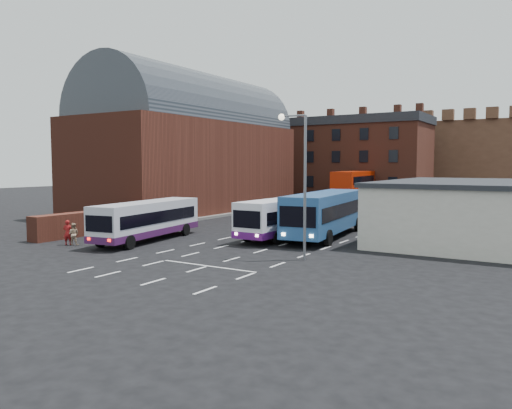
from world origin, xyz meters
The scene contains 13 objects.
ground centered at (0.00, 0.00, 0.00)m, with size 180.00×180.00×0.00m, color black.
railway_station centered at (-15.50, 21.00, 7.64)m, with size 12.00×28.00×16.00m.
forecourt_wall centered at (-10.20, 2.00, 0.90)m, with size 1.20×10.00×1.80m, color #602B1E.
cream_building centered at (15.00, 14.00, 2.16)m, with size 10.40×16.40×4.25m.
brick_terrace centered at (-6.00, 46.00, 5.50)m, with size 22.00×10.00×11.00m, color brown.
castle_keep centered at (6.00, 66.00, 6.00)m, with size 22.00×22.00×12.00m, color brown.
bus_white_outbound centered at (-4.07, 1.92, 1.64)m, with size 3.83×10.42×2.78m.
bus_white_inbound centered at (3.45, 8.59, 1.70)m, with size 2.76×10.58×2.88m.
bus_blue centered at (6.00, 10.12, 1.96)m, with size 4.20×12.42×3.32m.
bus_red_double centered at (-1.20, 35.25, 2.43)m, with size 3.71×11.63×4.57m.
street_lamp centered at (8.32, 1.21, 4.98)m, with size 1.67×0.46×8.26m.
pedestrian_red centered at (-7.27, -2.33, 0.85)m, with size 0.62×0.41×1.69m, color maroon.
pedestrian_beige centered at (-6.93, -2.15, 0.74)m, with size 0.72×0.56×1.48m, color tan.
Camera 1 is at (20.88, -23.99, 5.38)m, focal length 35.00 mm.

